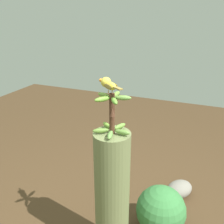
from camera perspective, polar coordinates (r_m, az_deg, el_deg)
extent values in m
cylinder|color=olive|center=(2.03, 0.00, -18.76)|extent=(0.27, 0.27, 1.09)
cylinder|color=#4C2D1E|center=(1.66, 0.00, -0.45)|extent=(0.04, 0.04, 0.28)
ellipsoid|color=olive|center=(1.70, -2.57, -4.21)|extent=(0.09, 0.11, 0.03)
ellipsoid|color=#649444|center=(1.64, -0.42, -5.20)|extent=(0.12, 0.06, 0.03)
ellipsoid|color=olive|center=(1.68, 2.35, -4.56)|extent=(0.04, 0.11, 0.03)
ellipsoid|color=olive|center=(1.76, 1.78, -3.26)|extent=(0.11, 0.07, 0.03)
ellipsoid|color=olive|center=(1.77, -1.13, -3.07)|extent=(0.10, 0.11, 0.03)
ellipsoid|color=olive|center=(1.69, 0.98, 4.02)|extent=(0.11, 0.04, 0.03)
ellipsoid|color=olive|center=(1.67, -1.79, 3.84)|extent=(0.07, 0.12, 0.03)
ellipsoid|color=#689D33|center=(1.59, -2.19, 2.92)|extent=(0.11, 0.09, 0.03)
ellipsoid|color=#629B34|center=(1.56, 0.53, 2.53)|extent=(0.11, 0.09, 0.03)
ellipsoid|color=#64913E|center=(1.62, 2.47, 3.24)|extent=(0.06, 0.12, 0.03)
cone|color=#4C2D1E|center=(1.61, 0.07, 0.00)|extent=(0.04, 0.04, 0.06)
cylinder|color=#C68933|center=(1.64, 0.04, 4.83)|extent=(0.00, 0.01, 0.02)
cylinder|color=#C68933|center=(1.62, -0.81, 4.65)|extent=(0.01, 0.00, 0.02)
ellipsoid|color=gold|center=(1.62, -0.39, 5.97)|extent=(0.10, 0.12, 0.05)
ellipsoid|color=olive|center=(1.63, 0.44, 6.06)|extent=(0.05, 0.07, 0.03)
ellipsoid|color=olive|center=(1.60, -1.00, 5.78)|extent=(0.05, 0.07, 0.03)
cube|color=olive|center=(1.56, 1.40, 5.38)|extent=(0.06, 0.07, 0.01)
sphere|color=gold|center=(1.66, -1.37, 6.79)|extent=(0.07, 0.07, 0.07)
sphere|color=black|center=(1.65, -2.27, 6.89)|extent=(0.01, 0.01, 0.01)
cone|color=orange|center=(1.69, -2.23, 7.11)|extent=(0.04, 0.05, 0.02)
ellipsoid|color=gray|center=(2.93, 15.00, -16.53)|extent=(0.38, 0.36, 0.17)
sphere|color=#387A3D|center=(2.42, 11.02, -21.03)|extent=(0.44, 0.44, 0.44)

